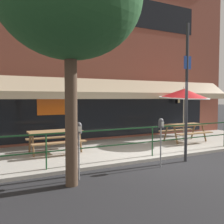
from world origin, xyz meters
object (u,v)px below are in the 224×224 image
patio_umbrella_centre (184,94)px  street_sign_pole (187,91)px  picnic_table_left (55,135)px  parking_meter_far (161,128)px  parking_meter_near (79,133)px  picnic_table_centre (185,128)px

patio_umbrella_centre → street_sign_pole: street_sign_pole is taller
picnic_table_left → parking_meter_far: size_ratio=1.27×
picnic_table_left → parking_meter_near: size_ratio=1.27×
patio_umbrella_centre → parking_meter_near: (-5.72, -2.54, -1.03)m
parking_meter_far → street_sign_pole: bearing=8.3°
picnic_table_centre → parking_meter_far: (-3.23, -2.43, 0.44)m
patio_umbrella_centre → parking_meter_far: (-3.23, -2.53, -1.03)m
parking_meter_far → picnic_table_centre: bearing=36.9°
street_sign_pole → patio_umbrella_centre: bearing=48.2°
street_sign_pole → picnic_table_left: bearing=142.3°
picnic_table_centre → parking_meter_far: size_ratio=1.27×
picnic_table_centre → parking_meter_near: bearing=-157.0°
picnic_table_left → patio_umbrella_centre: size_ratio=0.76×
parking_meter_near → picnic_table_centre: bearing=23.0°
patio_umbrella_centre → parking_meter_near: bearing=-156.1°
picnic_table_centre → street_sign_pole: size_ratio=0.42×
picnic_table_centre → patio_umbrella_centre: (0.00, 0.10, 1.47)m
picnic_table_left → parking_meter_near: parking_meter_near is taller
picnic_table_left → parking_meter_far: 3.70m
parking_meter_near → patio_umbrella_centre: bearing=23.9°
patio_umbrella_centre → parking_meter_near: patio_umbrella_centre is taller
parking_meter_far → street_sign_pole: 1.54m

